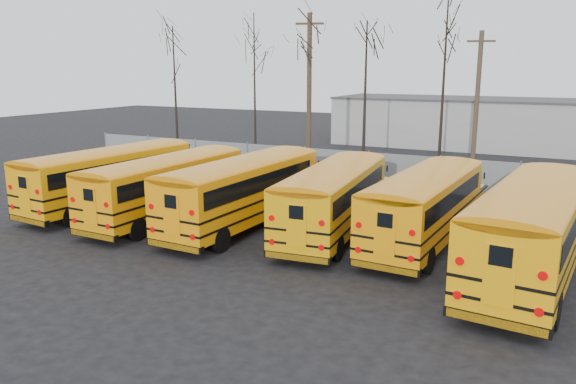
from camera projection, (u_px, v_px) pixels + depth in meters
The scene contains 16 objects.
ground at pixel (265, 245), 21.65m from camera, with size 120.00×120.00×0.00m, color black.
fence at pixel (368, 170), 31.87m from camera, with size 40.00×0.04×2.00m, color gray.
distant_building at pixel (468, 123), 48.15m from camera, with size 22.00×8.00×4.00m, color #ADACA7.
bus_a at pixel (113, 172), 27.05m from camera, with size 3.23×10.75×2.97m.
bus_b at pixel (169, 182), 25.08m from camera, with size 2.62×10.39×2.89m.
bus_c at pixel (246, 186), 23.82m from camera, with size 2.87×10.83×3.01m.
bus_d at pixel (335, 193), 22.78m from camera, with size 3.42×10.49×2.89m.
bus_e at pixel (427, 201), 21.52m from camera, with size 2.91×10.42×2.89m.
bus_f at pixel (534, 222), 17.88m from camera, with size 3.60×11.52×3.18m.
utility_pole_left at pixel (309, 92), 36.01m from camera, with size 1.74×0.68×10.02m.
utility_pole_right at pixel (476, 107), 32.02m from camera, with size 1.50×0.60×8.69m.
tree_0 at pixel (175, 90), 44.26m from camera, with size 0.26×0.26×9.81m, color black.
tree_1 at pixel (255, 90), 38.86m from camera, with size 0.26×0.26×10.29m, color black.
tree_2 at pixel (310, 94), 36.16m from camera, with size 0.26×0.26×10.01m, color black.
tree_3 at pixel (365, 99), 35.37m from camera, with size 0.26×0.26×9.50m, color black.
tree_4 at pixel (443, 85), 34.44m from camera, with size 0.26×0.26×11.27m, color black.
Camera 1 is at (10.19, -18.03, 6.70)m, focal length 35.00 mm.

